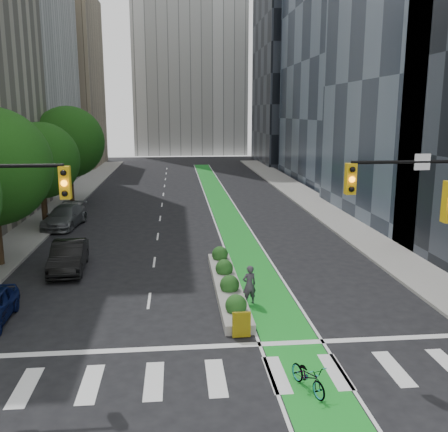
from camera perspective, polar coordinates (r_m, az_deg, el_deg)
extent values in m
plane|color=black|center=(17.90, -1.19, -16.41)|extent=(160.00, 160.00, 0.00)
cube|color=gray|center=(42.92, -19.78, -0.14)|extent=(3.60, 90.00, 0.15)
cube|color=gray|center=(43.56, 11.88, 0.48)|extent=(3.60, 90.00, 0.15)
cube|color=#198E26|center=(46.69, -0.34, 1.41)|extent=(2.20, 70.00, 0.01)
cube|color=tan|center=(83.99, -19.12, 14.32)|extent=(14.00, 16.00, 26.00)
cube|color=#19212D|center=(65.85, 15.42, 22.43)|extent=(14.00, 24.00, 42.00)
cube|color=black|center=(86.53, 8.94, 15.38)|extent=(14.00, 18.00, 28.00)
cylinder|color=black|center=(39.48, -19.91, 2.06)|extent=(0.44, 0.44, 4.48)
sphere|color=#19460F|center=(39.14, -20.19, 5.98)|extent=(5.60, 5.60, 5.60)
cylinder|color=black|center=(49.08, -17.12, 4.43)|extent=(0.44, 0.44, 5.15)
sphere|color=#19460F|center=(48.80, -17.35, 8.07)|extent=(6.60, 6.60, 6.60)
cube|color=gold|center=(16.75, -17.71, 3.66)|extent=(0.34, 0.28, 1.05)
sphere|color=orange|center=(16.60, -17.82, 3.58)|extent=(0.20, 0.20, 0.20)
cylinder|color=black|center=(18.45, 22.45, 5.75)|extent=(5.50, 0.12, 0.12)
cube|color=gold|center=(17.40, 14.25, 4.14)|extent=(0.34, 0.28, 1.05)
sphere|color=orange|center=(17.25, 14.43, 4.07)|extent=(0.20, 0.20, 0.20)
cube|color=white|center=(18.29, 21.73, 5.76)|extent=(0.55, 0.04, 0.55)
cube|color=gray|center=(24.30, 0.38, -8.06)|extent=(1.20, 10.00, 0.40)
cube|color=yellow|center=(19.38, 2.00, -12.29)|extent=(0.70, 0.12, 1.00)
sphere|color=#194C19|center=(20.89, 1.39, -10.15)|extent=(0.90, 0.90, 0.90)
sphere|color=#194C19|center=(23.21, 0.64, -7.85)|extent=(0.90, 0.90, 0.90)
sphere|color=#194C19|center=(25.57, 0.03, -5.97)|extent=(0.90, 0.90, 0.90)
sphere|color=#194C19|center=(27.95, -0.47, -4.40)|extent=(0.90, 0.90, 0.90)
imported|color=gray|center=(16.38, 9.61, -17.62)|extent=(1.17, 1.87, 0.93)
imported|color=#3C3540|center=(22.47, 2.91, -7.87)|extent=(0.75, 0.60, 1.80)
imported|color=black|center=(28.31, -17.34, -4.44)|extent=(2.02, 4.94, 1.59)
imported|color=slate|center=(39.06, -17.75, -0.06)|extent=(2.85, 5.68, 1.58)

